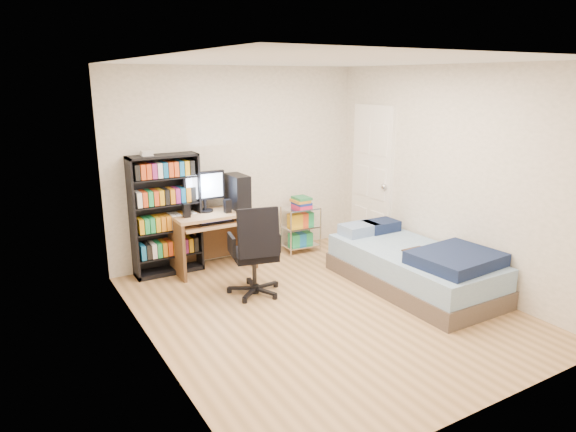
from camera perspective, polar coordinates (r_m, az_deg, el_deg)
room at (r=5.09m, az=4.11°, el=2.59°), size 3.58×4.08×2.58m
media_shelf at (r=6.38m, az=-13.42°, el=0.25°), size 0.83×0.28×1.54m
computer_desk at (r=6.51m, az=-7.78°, el=-0.01°), size 0.98×0.57×1.24m
office_chair at (r=5.71m, az=-3.66°, el=-5.63°), size 0.74×0.74×1.04m
wire_cart at (r=7.07m, az=1.41°, el=-0.02°), size 0.50×0.38×0.77m
bed at (r=6.08m, az=13.89°, el=-5.49°), size 1.02×2.04×0.58m
door at (r=7.22m, az=9.30°, el=4.13°), size 0.12×0.80×2.00m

